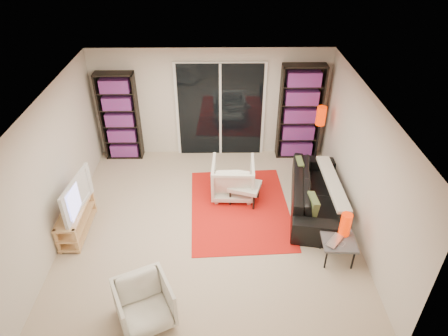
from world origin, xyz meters
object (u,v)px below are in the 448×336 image
at_px(armchair_front, 144,304).
at_px(ottoman, 245,187).
at_px(bookshelf_right, 300,113).
at_px(side_table, 339,242).
at_px(bookshelf_left, 120,117).
at_px(sofa, 316,193).
at_px(tv_stand, 76,219).
at_px(armchair_back, 233,178).
at_px(floor_lamp, 320,122).

height_order(armchair_front, ottoman, armchair_front).
height_order(bookshelf_right, side_table, bookshelf_right).
bearing_deg(bookshelf_left, sofa, -25.56).
bearing_deg(sofa, tv_stand, 108.03).
relative_size(sofa, side_table, 4.06).
height_order(bookshelf_right, sofa, bookshelf_right).
xyz_separation_m(bookshelf_right, side_table, (0.13, -3.18, -0.69)).
bearing_deg(bookshelf_left, armchair_front, -75.52).
bearing_deg(side_table, bookshelf_right, 92.36).
bearing_deg(ottoman, side_table, -47.07).
bearing_deg(tv_stand, armchair_front, -51.23).
xyz_separation_m(ottoman, side_table, (1.39, -1.49, 0.01)).
distance_m(tv_stand, armchair_front, 2.31).
bearing_deg(armchair_front, armchair_back, 40.60).
distance_m(sofa, armchair_back, 1.58).
distance_m(tv_stand, floor_lamp, 4.98).
bearing_deg(armchair_back, armchair_front, 68.52).
xyz_separation_m(sofa, floor_lamp, (0.26, 1.34, 0.77)).
bearing_deg(sofa, bookshelf_right, 11.46).
bearing_deg(armchair_front, bookshelf_left, 79.32).
bearing_deg(bookshelf_left, bookshelf_right, -0.00).
xyz_separation_m(tv_stand, side_table, (4.32, -0.70, 0.10)).
bearing_deg(armchair_back, sofa, 167.43).
xyz_separation_m(bookshelf_left, ottoman, (2.59, -1.69, -0.63)).
bearing_deg(armchair_back, ottoman, 134.19).
distance_m(bookshelf_right, armchair_back, 2.17).
relative_size(tv_stand, armchair_back, 1.38).
height_order(tv_stand, sofa, sofa).
xyz_separation_m(bookshelf_right, armchair_back, (-1.47, -1.45, -0.68)).
distance_m(armchair_back, ottoman, 0.32).
relative_size(bookshelf_right, tv_stand, 1.86).
height_order(bookshelf_right, armchair_front, bookshelf_right).
height_order(armchair_front, floor_lamp, floor_lamp).
xyz_separation_m(armchair_back, side_table, (1.60, -1.73, -0.01)).
height_order(tv_stand, armchair_back, armchair_back).
bearing_deg(bookshelf_right, ottoman, -126.63).
distance_m(bookshelf_left, side_table, 5.13).
height_order(bookshelf_right, ottoman, bookshelf_right).
xyz_separation_m(side_table, floor_lamp, (0.18, 2.65, 0.74)).
xyz_separation_m(bookshelf_left, sofa, (3.91, -1.87, -0.65)).
height_order(bookshelf_left, armchair_front, bookshelf_left).
height_order(ottoman, side_table, same).
height_order(sofa, floor_lamp, floor_lamp).
height_order(bookshelf_left, ottoman, bookshelf_left).
bearing_deg(floor_lamp, armchair_front, -129.18).
bearing_deg(floor_lamp, ottoman, -143.49).
height_order(bookshelf_left, bookshelf_right, bookshelf_right).
bearing_deg(ottoman, floor_lamp, 36.51).
bearing_deg(tv_stand, side_table, -9.20).
relative_size(sofa, armchair_front, 3.08).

